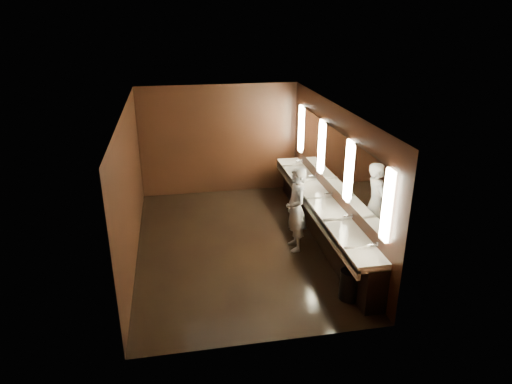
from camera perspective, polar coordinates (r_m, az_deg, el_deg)
floor at (r=9.45m, az=-2.40°, el=-6.58°), size 6.00×6.00×0.00m
ceiling at (r=8.47m, az=-2.70°, el=10.29°), size 4.00×6.00×0.02m
wall_back at (r=11.70m, az=-4.64°, el=6.49°), size 4.00×0.02×2.80m
wall_front at (r=6.18m, az=1.44°, el=-8.29°), size 4.00×0.02×2.80m
wall_left at (r=8.83m, az=-15.49°, el=0.51°), size 0.02×6.00×2.80m
wall_right at (r=9.33m, az=9.72°, el=2.16°), size 0.02×6.00×2.80m
sink_counter at (r=9.60m, az=8.21°, el=-2.99°), size 0.55×5.40×1.01m
mirror_band at (r=9.21m, az=9.74°, el=4.20°), size 0.06×5.03×1.15m
person at (r=8.97m, az=5.03°, el=-2.19°), size 0.41×0.63×1.70m
trash_bin at (r=7.86m, az=11.63°, el=-11.29°), size 0.44×0.44×0.52m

